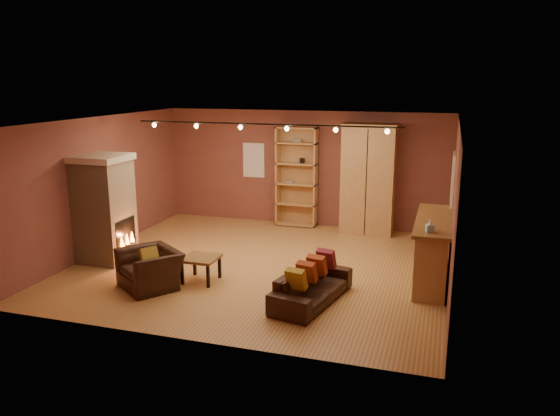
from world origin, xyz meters
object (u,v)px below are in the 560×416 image
(fireplace, at_px, (105,208))
(armchair, at_px, (150,263))
(bar_counter, at_px, (433,250))
(armoire, at_px, (368,179))
(loveseat, at_px, (312,280))
(bookcase, at_px, (297,176))
(coffee_table, at_px, (201,260))

(fireplace, height_order, armchair, fireplace)
(armchair, bearing_deg, fireplace, -177.50)
(fireplace, height_order, bar_counter, fireplace)
(armoire, bearing_deg, loveseat, -93.20)
(loveseat, xyz_separation_m, armchair, (-2.84, -0.21, 0.08))
(fireplace, xyz_separation_m, bookcase, (2.91, 3.72, 0.17))
(fireplace, relative_size, loveseat, 1.14)
(bookcase, xyz_separation_m, armchair, (-1.33, -4.77, -0.79))
(bookcase, xyz_separation_m, armoire, (1.75, -0.20, 0.05))
(fireplace, height_order, coffee_table, fireplace)
(bookcase, relative_size, loveseat, 1.30)
(fireplace, xyz_separation_m, armoire, (4.66, 3.52, 0.22))
(coffee_table, bearing_deg, loveseat, -8.44)
(bookcase, distance_m, armoire, 1.77)
(bar_counter, relative_size, loveseat, 1.28)
(bar_counter, distance_m, loveseat, 2.42)
(fireplace, relative_size, coffee_table, 3.53)
(loveseat, bearing_deg, armoire, 8.76)
(bar_counter, xyz_separation_m, coffee_table, (-3.94, -1.27, -0.19))
(bar_counter, bearing_deg, armoire, 119.61)
(armoire, height_order, armchair, armoire)
(bookcase, xyz_separation_m, loveseat, (1.51, -4.56, -0.87))
(bar_counter, height_order, armchair, bar_counter)
(bookcase, distance_m, coffee_table, 4.37)
(loveseat, bearing_deg, armchair, 106.25)
(bar_counter, bearing_deg, coffee_table, -162.16)
(armchair, bearing_deg, loveseat, 40.29)
(bookcase, bearing_deg, armoire, -6.46)
(fireplace, relative_size, bookcase, 0.87)
(armoire, distance_m, armchair, 5.58)
(armchair, relative_size, coffee_table, 2.03)
(bookcase, height_order, armoire, armoire)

